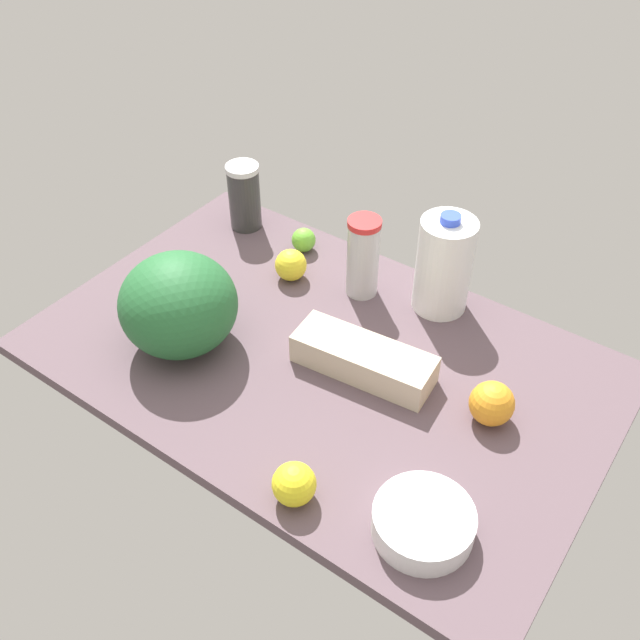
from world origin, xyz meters
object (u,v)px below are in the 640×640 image
(egg_carton, at_px, (363,359))
(tumbler_cup, at_px, (363,257))
(lime_by_jug, at_px, (304,240))
(orange_loose, at_px, (492,403))
(mixing_bowl, at_px, (423,522))
(milk_jug, at_px, (444,265))
(lemon_far_back, at_px, (291,265))
(lemon_beside_bowl, at_px, (294,484))
(shaker_bottle, at_px, (244,196))
(watermelon, at_px, (178,305))

(egg_carton, relative_size, tumbler_cup, 1.49)
(lime_by_jug, bearing_deg, tumbler_cup, -14.39)
(orange_loose, bearing_deg, mixing_bowl, -86.69)
(lime_by_jug, bearing_deg, egg_carton, -37.49)
(milk_jug, xyz_separation_m, mixing_bowl, (0.26, -0.54, -0.09))
(lime_by_jug, bearing_deg, orange_loose, -20.95)
(tumbler_cup, bearing_deg, orange_loose, -24.04)
(egg_carton, bearing_deg, tumbler_cup, 117.89)
(tumbler_cup, height_order, lemon_far_back, tumbler_cup)
(egg_carton, height_order, mixing_bowl, egg_carton)
(orange_loose, bearing_deg, lemon_far_back, 167.42)
(lime_by_jug, bearing_deg, mixing_bowl, -39.60)
(egg_carton, bearing_deg, lemon_beside_bowl, -83.58)
(shaker_bottle, bearing_deg, orange_loose, -16.42)
(tumbler_cup, xyz_separation_m, lemon_beside_bowl, (0.22, -0.55, -0.06))
(egg_carton, relative_size, orange_loose, 3.38)
(watermelon, bearing_deg, tumbler_cup, 59.81)
(mixing_bowl, height_order, orange_loose, orange_loose)
(shaker_bottle, height_order, orange_loose, shaker_bottle)
(milk_jug, distance_m, mixing_bowl, 0.60)
(watermelon, distance_m, lime_by_jug, 0.43)
(egg_carton, relative_size, mixing_bowl, 1.71)
(egg_carton, xyz_separation_m, lime_by_jug, (-0.35, 0.27, -0.00))
(orange_loose, xyz_separation_m, lime_by_jug, (-0.62, 0.24, -0.01))
(mixing_bowl, bearing_deg, milk_jug, 115.85)
(egg_carton, xyz_separation_m, milk_jug, (0.03, 0.28, 0.08))
(tumbler_cup, xyz_separation_m, milk_jug, (0.17, 0.06, 0.01))
(milk_jug, height_order, mixing_bowl, milk_jug)
(shaker_bottle, height_order, egg_carton, shaker_bottle)
(egg_carton, distance_m, lemon_beside_bowl, 0.34)
(tumbler_cup, distance_m, lemon_far_back, 0.18)
(watermelon, height_order, lemon_far_back, watermelon)
(egg_carton, xyz_separation_m, mixing_bowl, (0.29, -0.26, -0.01))
(mixing_bowl, relative_size, lemon_beside_bowl, 2.21)
(milk_jug, bearing_deg, lemon_far_back, -160.75)
(lemon_beside_bowl, bearing_deg, lemon_far_back, 127.84)
(tumbler_cup, relative_size, mixing_bowl, 1.15)
(shaker_bottle, xyz_separation_m, egg_carton, (0.54, -0.27, -0.05))
(watermelon, bearing_deg, milk_jug, 48.17)
(shaker_bottle, distance_m, lemon_far_back, 0.26)
(egg_carton, relative_size, milk_jug, 1.21)
(orange_loose, distance_m, lemon_beside_bowl, 0.41)
(watermelon, relative_size, lemon_beside_bowl, 3.16)
(watermelon, relative_size, egg_carton, 0.84)
(shaker_bottle, height_order, lemon_far_back, shaker_bottle)
(watermelon, bearing_deg, lemon_far_back, 80.90)
(shaker_bottle, xyz_separation_m, watermelon, (0.18, -0.42, 0.02))
(lemon_far_back, bearing_deg, mixing_bowl, -35.16)
(watermelon, height_order, orange_loose, watermelon)
(orange_loose, bearing_deg, watermelon, -163.63)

